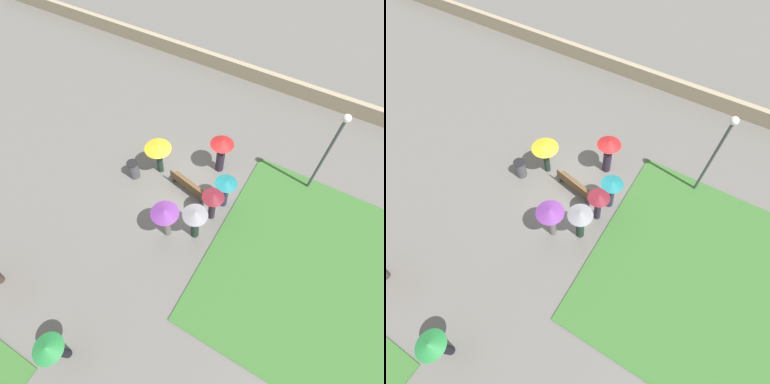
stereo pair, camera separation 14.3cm
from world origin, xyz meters
The scene contains 13 objects.
ground_plane centered at (0.00, 0.00, 0.00)m, with size 90.00×90.00×0.00m, color #66635E.
lawn_patch_near centered at (-6.61, 0.87, 0.03)m, with size 8.90×8.58×0.06m.
parapet_wall centered at (0.00, -8.81, 0.44)m, with size 45.00×0.35×0.87m.
park_bench centered at (0.02, 0.00, 0.47)m, with size 1.90×0.80×0.90m.
lamp_post centered at (-4.69, -2.95, 2.83)m, with size 0.32×0.32×4.40m.
trash_bin centered at (2.62, 0.50, 0.48)m, with size 0.52×0.52×0.95m.
crowd_person_teal centered at (-1.69, -0.20, 1.18)m, with size 0.93×0.93×1.76m.
crowd_person_yellow centered at (1.73, -0.39, 1.44)m, with size 1.19×1.19×1.80m.
crowd_person_red centered at (-0.66, -1.86, 1.36)m, with size 1.06×1.06×2.00m.
crowd_person_maroon centered at (-1.53, 0.64, 1.30)m, with size 0.91×0.91×1.79m.
crowd_person_purple centered at (-0.31, 2.24, 1.49)m, with size 1.10×1.10×1.94m.
crowd_person_grey centered at (-1.34, 1.73, 1.37)m, with size 0.99×0.99×1.93m.
lone_walker_mid_plaza centered at (0.23, 7.75, 1.45)m, with size 0.94×0.94×1.94m.
Camera 2 is at (-3.99, 6.32, 11.57)m, focal length 28.00 mm.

